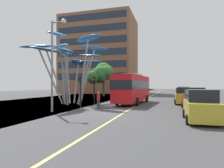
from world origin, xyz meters
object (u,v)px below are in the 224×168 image
(traffic_light_kerb_near, at_px, (80,85))
(car_parked_far, at_px, (183,96))
(car_parked_near, at_px, (201,106))
(car_side_street, at_px, (183,94))
(leaf_sculpture, at_px, (69,54))
(red_bus, at_px, (133,87))
(car_parked_mid, at_px, (194,99))
(pedestrian, at_px, (98,100))
(street_lamp, at_px, (55,54))
(traffic_light_kerb_far, at_px, (94,84))

(traffic_light_kerb_near, xyz_separation_m, car_parked_far, (10.57, 7.29, -1.42))
(car_parked_near, distance_m, car_side_street, 19.26)
(car_side_street, bearing_deg, leaf_sculpture, -143.09)
(red_bus, relative_size, car_parked_mid, 2.52)
(car_parked_mid, xyz_separation_m, pedestrian, (-9.10, -1.60, -0.12))
(traffic_light_kerb_near, xyz_separation_m, pedestrian, (2.06, -0.08, -1.52))
(car_parked_mid, bearing_deg, pedestrian, -170.03)
(red_bus, bearing_deg, car_parked_far, 8.92)
(red_bus, distance_m, car_parked_far, 6.32)
(red_bus, distance_m, street_lamp, 11.55)
(street_lamp, bearing_deg, red_bus, 62.43)
(car_parked_near, height_order, car_side_street, car_side_street)
(leaf_sculpture, xyz_separation_m, car_parked_far, (13.73, 3.67, -5.34))
(traffic_light_kerb_near, bearing_deg, pedestrian, -2.29)
(car_parked_near, relative_size, car_parked_far, 1.05)
(pedestrian, bearing_deg, car_parked_near, -29.22)
(red_bus, height_order, car_parked_far, red_bus)
(leaf_sculpture, xyz_separation_m, traffic_light_kerb_near, (3.16, -3.62, -3.91))
(leaf_sculpture, bearing_deg, traffic_light_kerb_far, 2.73)
(street_lamp, bearing_deg, car_side_street, 56.62)
(traffic_light_kerb_far, bearing_deg, car_side_street, 43.88)
(traffic_light_kerb_far, xyz_separation_m, pedestrian, (1.96, -3.86, -1.61))
(car_side_street, relative_size, pedestrian, 2.56)
(street_lamp, bearing_deg, pedestrian, 51.21)
(traffic_light_kerb_far, relative_size, street_lamp, 0.42)
(car_parked_far, bearing_deg, traffic_light_kerb_near, -145.42)
(leaf_sculpture, xyz_separation_m, car_side_street, (14.17, 10.64, -5.30))
(traffic_light_kerb_near, xyz_separation_m, car_side_street, (11.01, 14.26, -1.39))
(car_side_street, height_order, street_lamp, street_lamp)
(street_lamp, bearing_deg, car_parked_near, -7.12)
(red_bus, xyz_separation_m, traffic_light_kerb_far, (-4.32, -2.55, 0.42))
(car_parked_near, bearing_deg, car_parked_mid, 87.34)
(red_bus, xyz_separation_m, car_side_street, (6.58, 7.94, -1.06))
(red_bus, xyz_separation_m, traffic_light_kerb_near, (-4.42, -6.32, 0.33))
(car_side_street, distance_m, street_lamp, 21.72)
(traffic_light_kerb_far, height_order, car_parked_near, traffic_light_kerb_far)
(traffic_light_kerb_near, bearing_deg, car_side_street, 52.34)
(car_parked_mid, bearing_deg, traffic_light_kerb_far, 168.47)
(traffic_light_kerb_near, height_order, car_parked_near, traffic_light_kerb_near)
(red_bus, distance_m, car_side_street, 10.37)
(traffic_light_kerb_near, bearing_deg, car_parked_far, 34.58)
(car_parked_far, distance_m, street_lamp, 16.20)
(car_parked_mid, bearing_deg, leaf_sculpture, 171.66)
(traffic_light_kerb_far, relative_size, car_parked_far, 0.81)
(car_side_street, distance_m, pedestrian, 16.90)
(street_lamp, bearing_deg, traffic_light_kerb_near, 78.37)
(car_parked_near, relative_size, car_parked_mid, 1.10)
(car_parked_far, distance_m, pedestrian, 11.26)
(traffic_light_kerb_far, height_order, car_parked_mid, traffic_light_kerb_far)
(traffic_light_kerb_far, height_order, car_side_street, traffic_light_kerb_far)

